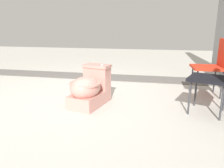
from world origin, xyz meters
TOP-DOWN VIEW (x-y plane):
  - ground_plane at (0.00, 0.00)m, footprint 14.00×14.00m
  - gravel_strip at (-1.36, 0.50)m, footprint 0.56×8.00m
  - toilet at (0.24, 0.24)m, footprint 0.70×0.51m
  - folding_chair_left at (-0.54, 1.92)m, footprint 0.46×0.46m
  - folding_chair_middle at (0.24, 1.79)m, footprint 0.56×0.56m

SIDE VIEW (x-z plane):
  - ground_plane at x=0.00m, z-range 0.00..0.00m
  - gravel_strip at x=-1.36m, z-range 0.00..0.01m
  - toilet at x=0.24m, z-range -0.04..0.48m
  - folding_chair_left at x=-0.54m, z-range 0.09..0.93m
  - folding_chair_middle at x=0.24m, z-range 0.09..0.93m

